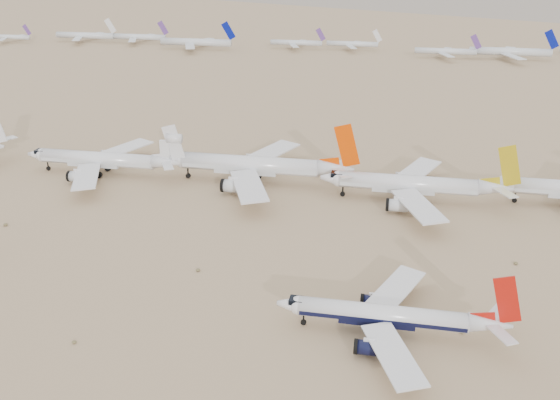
# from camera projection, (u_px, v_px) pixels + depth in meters

# --- Properties ---
(ground) EXTENTS (7000.00, 7000.00, 0.00)m
(ground) POSITION_uv_depth(u_px,v_px,m) (329.00, 324.00, 117.44)
(ground) COLOR #997B59
(ground) RESTS_ON ground
(main_airliner) EXTENTS (40.96, 40.01, 14.46)m
(main_airliner) POSITION_uv_depth(u_px,v_px,m) (392.00, 316.00, 112.70)
(main_airliner) COLOR silver
(main_airliner) RESTS_ON ground
(row2_gold_tail) EXTENTS (50.20, 49.10, 17.87)m
(row2_gold_tail) POSITION_uv_depth(u_px,v_px,m) (416.00, 185.00, 169.52)
(row2_gold_tail) COLOR silver
(row2_gold_tail) RESTS_ON ground
(row2_orange_tail) EXTENTS (55.02, 53.82, 19.63)m
(row2_orange_tail) POSITION_uv_depth(u_px,v_px,m) (258.00, 166.00, 182.07)
(row2_orange_tail) COLOR silver
(row2_orange_tail) RESTS_ON ground
(row2_white_trijet) EXTENTS (48.45, 47.35, 17.17)m
(row2_white_trijet) POSITION_uv_depth(u_px,v_px,m) (106.00, 159.00, 188.84)
(row2_white_trijet) COLOR silver
(row2_white_trijet) RESTS_ON ground
(distant_storage_row) EXTENTS (612.83, 59.54, 16.02)m
(distant_storage_row) POSITION_uv_depth(u_px,v_px,m) (443.00, 48.00, 380.20)
(distant_storage_row) COLOR silver
(distant_storage_row) RESTS_ON ground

